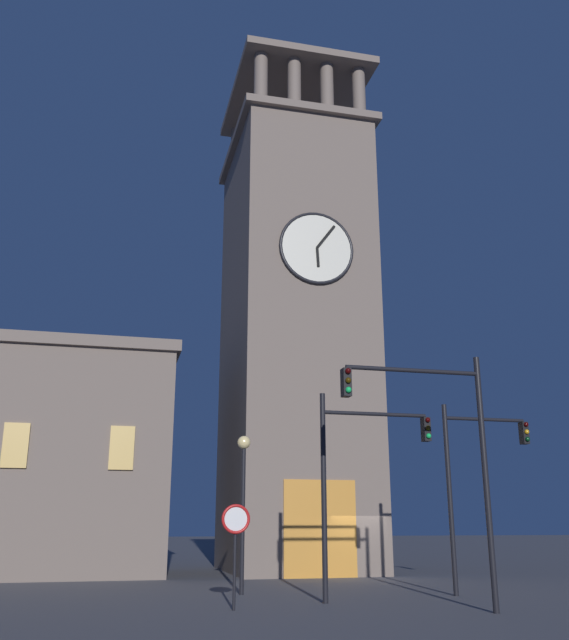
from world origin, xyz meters
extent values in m
plane|color=#4C4C51|center=(0.00, 0.00, 0.00)|extent=(200.00, 200.00, 0.00)
cube|color=#75665B|center=(1.74, -4.37, 11.09)|extent=(6.52, 8.50, 22.19)
cube|color=#75665B|center=(1.74, -4.37, 22.39)|extent=(7.12, 9.10, 0.40)
cylinder|color=#75665B|center=(-0.93, -0.72, 24.08)|extent=(0.70, 0.70, 2.99)
cylinder|color=#75665B|center=(0.85, -0.72, 24.08)|extent=(0.70, 0.70, 2.99)
cylinder|color=#75665B|center=(2.62, -0.72, 24.08)|extent=(0.70, 0.70, 2.99)
cylinder|color=#75665B|center=(4.40, -0.72, 24.08)|extent=(0.70, 0.70, 2.99)
cylinder|color=#75665B|center=(-0.93, -8.02, 24.08)|extent=(0.70, 0.70, 2.99)
cylinder|color=#75665B|center=(0.85, -8.02, 24.08)|extent=(0.70, 0.70, 2.99)
cylinder|color=#75665B|center=(2.62, -8.02, 24.08)|extent=(0.70, 0.70, 2.99)
cylinder|color=#75665B|center=(4.40, -8.02, 24.08)|extent=(0.70, 0.70, 2.99)
cube|color=#75665B|center=(1.74, -4.37, 25.77)|extent=(7.12, 9.10, 0.40)
cylinder|color=black|center=(1.74, -4.37, 27.41)|extent=(0.12, 0.12, 2.87)
cylinder|color=silver|center=(1.74, -0.06, 14.76)|extent=(3.52, 0.12, 3.52)
torus|color=black|center=(1.74, -0.04, 14.76)|extent=(3.68, 0.16, 3.68)
cube|color=black|center=(1.71, 0.04, 14.28)|extent=(0.17, 0.06, 0.97)
cube|color=black|center=(1.29, 0.04, 15.36)|extent=(0.98, 0.06, 1.28)
cube|color=orange|center=(1.74, -0.17, 2.00)|extent=(3.20, 0.24, 4.00)
cube|color=#E0B259|center=(10.15, -0.60, 5.21)|extent=(1.00, 0.12, 1.80)
cube|color=#E0B259|center=(14.34, -0.60, 5.21)|extent=(1.00, 0.12, 1.80)
cylinder|color=black|center=(-0.29, 7.99, 3.02)|extent=(0.16, 0.16, 6.04)
cylinder|color=black|center=(-1.76, 7.99, 5.59)|extent=(2.94, 0.12, 0.12)
cube|color=black|center=(-3.23, 7.99, 5.17)|extent=(0.22, 0.30, 0.75)
sphere|color=#360505|center=(-3.23, 8.17, 5.44)|extent=(0.16, 0.16, 0.16)
sphere|color=orange|center=(-3.23, 8.17, 5.19)|extent=(0.16, 0.16, 0.16)
sphere|color=#063316|center=(-3.23, 8.17, 4.94)|extent=(0.16, 0.16, 0.16)
cylinder|color=black|center=(0.79, 12.26, 3.32)|extent=(0.16, 0.16, 6.63)
cylinder|color=black|center=(2.71, 12.26, 6.16)|extent=(3.84, 0.12, 0.12)
cube|color=black|center=(4.63, 12.26, 5.74)|extent=(0.22, 0.30, 0.75)
sphere|color=#360505|center=(4.63, 12.44, 6.01)|extent=(0.16, 0.16, 0.16)
sphere|color=#392705|center=(4.63, 12.44, 5.76)|extent=(0.16, 0.16, 0.16)
sphere|color=#18C154|center=(4.63, 12.44, 5.51)|extent=(0.16, 0.16, 0.16)
cylinder|color=black|center=(4.32, 9.06, 3.02)|extent=(0.16, 0.16, 6.03)
cylinder|color=black|center=(2.63, 9.06, 5.46)|extent=(3.39, 0.12, 0.12)
cube|color=black|center=(0.93, 9.06, 5.03)|extent=(0.22, 0.30, 0.75)
sphere|color=#360505|center=(0.93, 9.24, 5.31)|extent=(0.16, 0.16, 0.16)
sphere|color=#392705|center=(0.93, 9.24, 5.06)|extent=(0.16, 0.16, 0.16)
sphere|color=#18C154|center=(0.93, 9.24, 4.81)|extent=(0.16, 0.16, 0.16)
cylinder|color=black|center=(6.20, 6.02, 2.30)|extent=(0.14, 0.14, 4.59)
sphere|color=#F9DB8C|center=(6.20, 6.02, 4.81)|extent=(0.44, 0.44, 0.44)
cylinder|color=black|center=(7.14, 10.10, 1.20)|extent=(0.08, 0.08, 2.40)
cylinder|color=white|center=(7.14, 10.14, 2.30)|extent=(0.70, 0.04, 0.70)
torus|color=red|center=(7.14, 10.16, 2.30)|extent=(0.78, 0.08, 0.78)
camera|label=1|loc=(10.44, 29.27, 2.17)|focal=38.81mm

